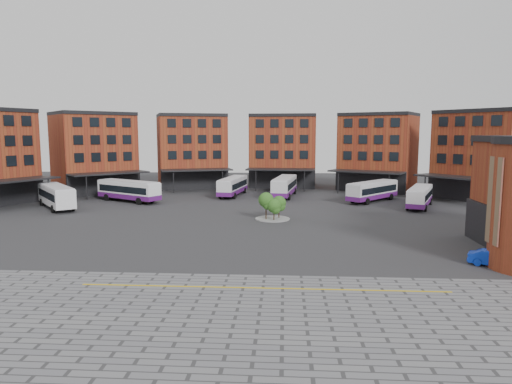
# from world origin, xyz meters

# --- Properties ---
(ground) EXTENTS (160.00, 160.00, 0.00)m
(ground) POSITION_xyz_m (0.00, 0.00, 0.00)
(ground) COLOR #28282B
(ground) RESTS_ON ground
(paving_zone) EXTENTS (50.00, 22.00, 0.02)m
(paving_zone) POSITION_xyz_m (2.00, -22.00, 0.01)
(paving_zone) COLOR slate
(paving_zone) RESTS_ON ground
(yellow_line) EXTENTS (26.00, 0.15, 0.02)m
(yellow_line) POSITION_xyz_m (2.00, -14.00, 0.03)
(yellow_line) COLOR gold
(yellow_line) RESTS_ON paving_zone
(main_building) EXTENTS (94.14, 42.48, 14.60)m
(main_building) POSITION_xyz_m (-4.77, 38.25, 7.23)
(main_building) COLOR brown
(main_building) RESTS_ON ground
(tree_island) EXTENTS (4.40, 4.40, 3.51)m
(tree_island) POSITION_xyz_m (2.05, 11.65, 1.89)
(tree_island) COLOR gray
(tree_island) RESTS_ON ground
(bus_a) EXTENTS (9.49, 10.80, 3.32)m
(bus_a) POSITION_xyz_m (-29.51, 18.53, 1.97)
(bus_a) COLOR white
(bus_a) RESTS_ON ground
(bus_b) EXTENTS (11.64, 8.32, 3.35)m
(bus_b) POSITION_xyz_m (-21.26, 25.60, 1.81)
(bus_b) COLOR white
(bus_b) RESTS_ON ground
(bus_c) EXTENTS (4.25, 11.54, 3.18)m
(bus_c) POSITION_xyz_m (-5.49, 33.48, 1.72)
(bus_c) COLOR silver
(bus_c) RESTS_ON ground
(bus_d) EXTENTS (4.47, 12.22, 3.37)m
(bus_d) POSITION_xyz_m (3.49, 32.74, 1.82)
(bus_d) COLOR silver
(bus_d) RESTS_ON ground
(bus_e) EXTENTS (9.47, 10.24, 3.20)m
(bus_e) POSITION_xyz_m (17.52, 28.12, 1.73)
(bus_e) COLOR silver
(bus_e) RESTS_ON ground
(bus_f) EXTENTS (6.41, 10.84, 3.02)m
(bus_f) POSITION_xyz_m (23.32, 22.61, 1.64)
(bus_f) COLOR white
(bus_f) RESTS_ON ground
(blue_car) EXTENTS (4.22, 3.13, 1.33)m
(blue_car) POSITION_xyz_m (20.69, -7.52, 0.66)
(blue_car) COLOR #0E30B7
(blue_car) RESTS_ON ground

